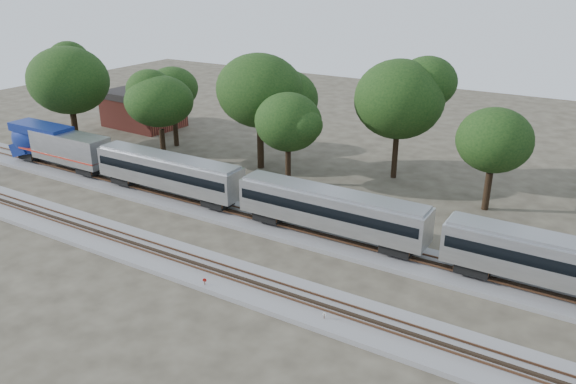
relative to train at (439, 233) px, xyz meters
The scene contains 15 objects.
ground 18.00m from the train, 160.20° to the right, with size 160.00×160.00×0.00m, color #383328.
track_far 16.93m from the train, behind, with size 160.00×5.00×0.73m.
track_near 19.66m from the train, 149.03° to the right, with size 160.00×5.00×0.73m.
train is the anchor object (origin of this frame).
switch_stand_red 18.61m from the train, 139.06° to the right, with size 0.29×0.14×0.95m.
switch_stand_white 12.34m from the train, 110.25° to the right, with size 0.28×0.09×0.88m.
switch_lever 14.68m from the train, 127.46° to the right, with size 0.50×0.30×0.30m, color #512D19.
brick_building 55.72m from the train, 158.76° to the left, with size 11.54×8.41×5.38m.
tree_0 54.58m from the train, behind, with size 8.81×8.81×12.42m.
tree_1 43.73m from the train, 159.85° to the left, with size 8.04×8.04×11.33m.
tree_2 38.97m from the train, 166.44° to the left, with size 7.77×7.77×10.95m.
tree_3 29.79m from the train, 152.64° to the left, with size 9.55×9.55×13.47m.
tree_4 23.16m from the train, 152.54° to the left, with size 7.21×7.21×10.16m.
tree_5 22.19m from the train, 120.24° to the left, with size 9.32×9.32×13.14m.
tree_6 15.02m from the train, 87.86° to the left, with size 7.34×7.34×10.35m.
Camera 1 is at (27.10, -34.17, 22.57)m, focal length 35.00 mm.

